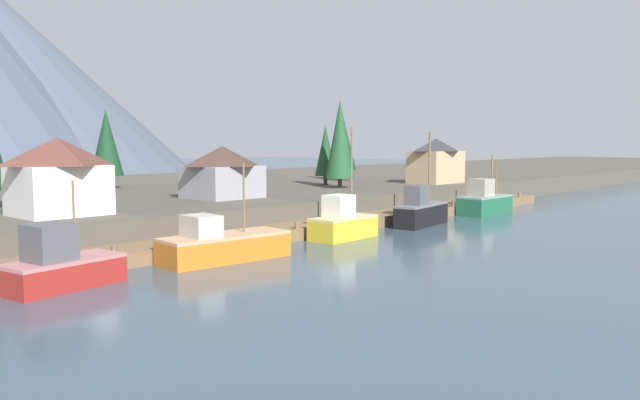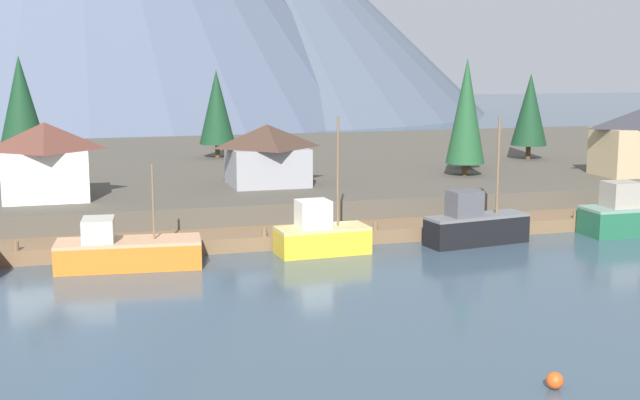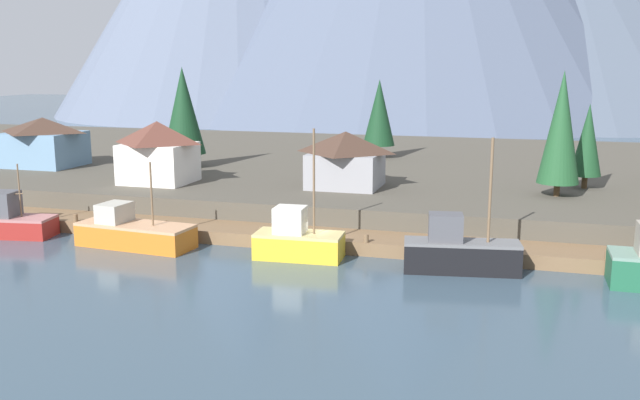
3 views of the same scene
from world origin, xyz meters
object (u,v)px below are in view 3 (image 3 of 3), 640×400
house_blue (44,141)px  fishing_boat_orange (133,232)px  house_white (158,151)px  conifer_near_left (379,113)px  conifer_mid_left (183,111)px  conifer_near_right (588,140)px  fishing_boat_red (11,221)px  fishing_boat_yellow (297,240)px  house_grey (346,159)px  fishing_boat_black (459,252)px  conifer_mid_right (561,127)px

house_blue → fishing_boat_orange: bearing=-40.6°
house_white → conifer_near_left: bearing=54.3°
conifer_mid_left → conifer_near_left: bearing=35.7°
fishing_boat_orange → conifer_near_left: (11.50, 35.90, 6.77)m
house_white → conifer_near_right: 39.15m
house_blue → conifer_mid_left: size_ratio=0.72×
fishing_boat_red → house_blue: size_ratio=0.86×
fishing_boat_yellow → house_white: size_ratio=1.44×
fishing_boat_red → fishing_boat_yellow: size_ratio=0.72×
house_grey → conifer_near_left: (-1.01, 20.29, 2.77)m
fishing_boat_black → conifer_mid_right: bearing=58.4°
fishing_boat_orange → fishing_boat_yellow: bearing=7.0°
house_blue → conifer_near_left: bearing=26.4°
fishing_boat_orange → house_white: size_ratio=1.43×
house_blue → conifer_mid_right: 53.21m
fishing_boat_orange → house_grey: (12.51, 15.61, 4.00)m
fishing_boat_red → conifer_near_left: (22.51, 35.82, 6.59)m
fishing_boat_black → house_white: (-29.04, 12.75, 4.07)m
fishing_boat_black → house_grey: 19.57m
fishing_boat_red → conifer_near_right: size_ratio=0.88×
fishing_boat_black → fishing_boat_orange: bearing=171.8°
fishing_boat_black → conifer_mid_left: (-31.18, 22.26, 7.22)m
fishing_boat_red → conifer_mid_right: size_ratio=0.63×
fishing_boat_black → conifer_mid_left: bearing=135.6°
fishing_boat_black → conifer_near_right: conifer_near_right is taller
house_grey → conifer_near_left: conifer_near_left is taller
fishing_boat_orange → conifer_mid_left: conifer_mid_left is taller
conifer_near_right → conifer_mid_left: bearing=177.7°
fishing_boat_red → conifer_mid_right: (41.80, 16.18, 7.04)m
conifer_near_right → conifer_mid_left: size_ratio=0.71×
fishing_boat_red → house_white: size_ratio=1.04×
fishing_boat_black → conifer_near_right: bearing=57.0°
fishing_boat_black → fishing_boat_red: bearing=171.5°
fishing_boat_yellow → house_blue: fishing_boat_yellow is taller
fishing_boat_red → conifer_near_left: size_ratio=0.72×
fishing_boat_yellow → fishing_boat_black: bearing=-4.0°
fishing_boat_red → fishing_boat_black: fishing_boat_black is taller
fishing_boat_yellow → conifer_mid_right: size_ratio=0.87×
conifer_near_left → conifer_mid_left: (-18.60, -13.38, 0.74)m
house_blue → conifer_mid_right: conifer_mid_right is taller
fishing_boat_black → conifer_near_left: 38.34m
fishing_boat_red → conifer_near_left: 42.82m
house_blue → conifer_mid_right: (53.04, -2.85, 3.10)m
fishing_boat_orange → house_grey: 20.40m
conifer_mid_right → fishing_boat_orange: bearing=-152.2°
house_blue → conifer_near_left: 37.80m
fishing_boat_black → conifer_mid_right: size_ratio=0.85×
fishing_boat_red → fishing_boat_yellow: 23.84m
fishing_boat_orange → fishing_boat_yellow: (12.83, 0.41, 0.21)m
fishing_boat_yellow → fishing_boat_black: fishing_boat_yellow is taller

